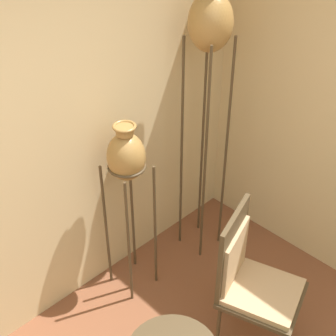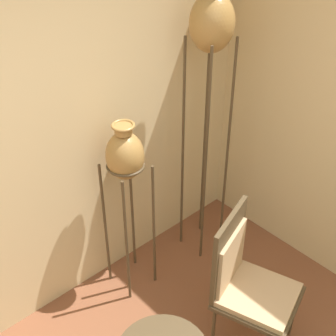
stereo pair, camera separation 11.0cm
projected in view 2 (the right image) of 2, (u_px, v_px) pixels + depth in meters
wall_back at (7, 152)px, 2.72m from camera, size 7.76×0.06×2.70m
vase_stand_tall at (212, 33)px, 2.99m from camera, size 0.29×0.29×2.17m
vase_stand_medium at (125, 160)px, 3.04m from camera, size 0.27×0.27×1.40m
chair at (246, 280)px, 2.93m from camera, size 0.58×0.61×1.05m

